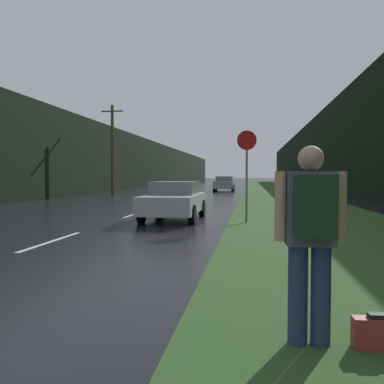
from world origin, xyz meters
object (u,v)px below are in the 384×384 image
at_px(hitchhiker_with_backpack, 311,233).
at_px(car_passing_far, 224,184).
at_px(stop_sign, 247,168).
at_px(suitcase, 377,334).
at_px(car_passing_near, 174,200).

xyz_separation_m(hitchhiker_with_backpack, car_passing_far, (-3.28, 37.63, -0.27)).
height_order(stop_sign, hitchhiker_with_backpack, stop_sign).
height_order(stop_sign, suitcase, stop_sign).
bearing_deg(stop_sign, car_passing_near, 164.22).
distance_m(car_passing_near, car_passing_far, 27.03).
bearing_deg(car_passing_near, suitcase, 110.07).
xyz_separation_m(stop_sign, suitcase, (1.28, -9.86, -1.70)).
xyz_separation_m(hitchhiker_with_backpack, suitcase, (0.59, 0.01, -0.90)).
distance_m(hitchhiker_with_backpack, car_passing_far, 37.77).
bearing_deg(car_passing_near, hitchhiker_with_backpack, 107.21).
distance_m(stop_sign, car_passing_far, 27.90).
height_order(suitcase, car_passing_far, car_passing_far).
height_order(hitchhiker_with_backpack, car_passing_far, hitchhiker_with_backpack).
height_order(stop_sign, car_passing_far, stop_sign).
relative_size(suitcase, car_passing_near, 0.10).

